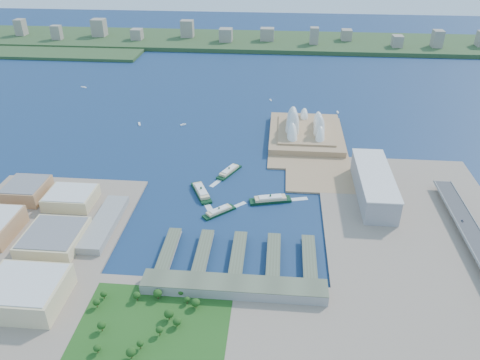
# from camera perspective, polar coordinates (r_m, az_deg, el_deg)

# --- Properties ---
(ground) EXTENTS (3000.00, 3000.00, 0.00)m
(ground) POSITION_cam_1_polar(r_m,az_deg,el_deg) (627.98, -0.87, -5.08)
(ground) COLOR #0E1E44
(ground) RESTS_ON ground
(west_land) EXTENTS (220.00, 390.00, 3.00)m
(west_land) POSITION_cam_1_polar(r_m,az_deg,el_deg) (621.99, -25.83, -8.82)
(west_land) COLOR gray
(west_land) RESTS_ON ground
(south_land) EXTENTS (720.00, 180.00, 3.00)m
(south_land) POSITION_cam_1_polar(r_m,az_deg,el_deg) (471.70, -3.62, -19.64)
(south_land) COLOR gray
(south_land) RESTS_ON ground
(east_land) EXTENTS (240.00, 500.00, 3.00)m
(east_land) POSITION_cam_1_polar(r_m,az_deg,el_deg) (613.03, 21.79, -8.42)
(east_land) COLOR gray
(east_land) RESTS_ON ground
(peninsula) EXTENTS (135.00, 220.00, 3.00)m
(peninsula) POSITION_cam_1_polar(r_m,az_deg,el_deg) (852.43, 8.16, 4.71)
(peninsula) COLOR #9E7C56
(peninsula) RESTS_ON ground
(far_shore) EXTENTS (2200.00, 260.00, 12.00)m
(far_shore) POSITION_cam_1_polar(r_m,az_deg,el_deg) (1534.02, 3.01, 16.52)
(far_shore) COLOR #2D4926
(far_shore) RESTS_ON ground
(opera_house) EXTENTS (134.00, 180.00, 58.00)m
(opera_house) POSITION_cam_1_polar(r_m,az_deg,el_deg) (858.32, 8.09, 7.13)
(opera_house) COLOR white
(opera_house) RESTS_ON peninsula
(toaster_building) EXTENTS (45.00, 155.00, 35.00)m
(toaster_building) POSITION_cam_1_polar(r_m,az_deg,el_deg) (696.31, 15.99, -0.55)
(toaster_building) COLOR gray
(toaster_building) RESTS_ON east_land
(west_buildings) EXTENTS (200.00, 280.00, 27.00)m
(west_buildings) POSITION_cam_1_polar(r_m,az_deg,el_deg) (637.20, -24.68, -5.86)
(west_buildings) COLOR #A57852
(west_buildings) RESTS_ON west_land
(ferry_wharves) EXTENTS (184.00, 90.00, 9.30)m
(ferry_wharves) POSITION_cam_1_polar(r_m,az_deg,el_deg) (564.42, -0.22, -9.12)
(ferry_wharves) COLOR #4D5541
(ferry_wharves) RESTS_ON ground
(terminal_building) EXTENTS (200.00, 28.00, 12.00)m
(terminal_building) POSITION_cam_1_polar(r_m,az_deg,el_deg) (516.36, -0.74, -12.92)
(terminal_building) COLOR gray
(terminal_building) RESTS_ON south_land
(park) EXTENTS (150.00, 110.00, 16.00)m
(park) POSITION_cam_1_polar(r_m,az_deg,el_deg) (488.31, -10.59, -16.39)
(park) COLOR #194714
(park) RESTS_ON south_land
(far_skyline) EXTENTS (1900.00, 140.00, 55.00)m
(far_skyline) POSITION_cam_1_polar(r_m,az_deg,el_deg) (1507.10, 3.01, 17.59)
(far_skyline) COLOR gray
(far_skyline) RESTS_ON far_shore
(ferry_a) EXTENTS (40.05, 62.25, 11.61)m
(ferry_a) POSITION_cam_1_polar(r_m,az_deg,el_deg) (686.18, -4.76, -1.29)
(ferry_a) COLOR black
(ferry_a) RESTS_ON ground
(ferry_b) EXTENTS (36.89, 54.75, 10.28)m
(ferry_b) POSITION_cam_1_polar(r_m,az_deg,el_deg) (739.18, -1.34, 1.20)
(ferry_b) COLOR black
(ferry_b) RESTS_ON ground
(ferry_c) EXTENTS (44.91, 42.68, 9.34)m
(ferry_c) POSITION_cam_1_polar(r_m,az_deg,el_deg) (642.37, -2.57, -3.71)
(ferry_c) COLOR black
(ferry_c) RESTS_ON ground
(ferry_d) EXTENTS (61.53, 29.25, 11.28)m
(ferry_d) POSITION_cam_1_polar(r_m,az_deg,el_deg) (667.77, 3.71, -2.22)
(ferry_d) COLOR black
(ferry_d) RESTS_ON ground
(boat_a) EXTENTS (9.04, 15.81, 2.98)m
(boat_a) POSITION_cam_1_polar(r_m,az_deg,el_deg) (936.68, -12.17, 6.71)
(boat_a) COLOR white
(boat_a) RESTS_ON ground
(boat_b) EXTENTS (11.32, 9.12, 2.96)m
(boat_b) POSITION_cam_1_polar(r_m,az_deg,el_deg) (919.75, -6.94, 6.73)
(boat_b) COLOR white
(boat_b) RESTS_ON ground
(boat_c) EXTENTS (4.07, 12.52, 2.79)m
(boat_c) POSITION_cam_1_polar(r_m,az_deg,el_deg) (993.75, 11.82, 8.11)
(boat_c) COLOR white
(boat_c) RESTS_ON ground
(boat_d) EXTENTS (15.22, 9.08, 2.56)m
(boat_d) POSITION_cam_1_polar(r_m,az_deg,el_deg) (1181.76, -18.52, 10.70)
(boat_d) COLOR white
(boat_d) RESTS_ON ground
(boat_e) EXTENTS (6.54, 10.36, 2.43)m
(boat_e) POSITION_cam_1_polar(r_m,az_deg,el_deg) (1043.24, 3.76, 9.72)
(boat_e) COLOR white
(boat_e) RESTS_ON ground
(car_c) EXTENTS (2.01, 4.94, 1.44)m
(car_c) POSITION_cam_1_polar(r_m,az_deg,el_deg) (666.32, 25.49, -4.52)
(car_c) COLOR slate
(car_c) RESTS_ON expressway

